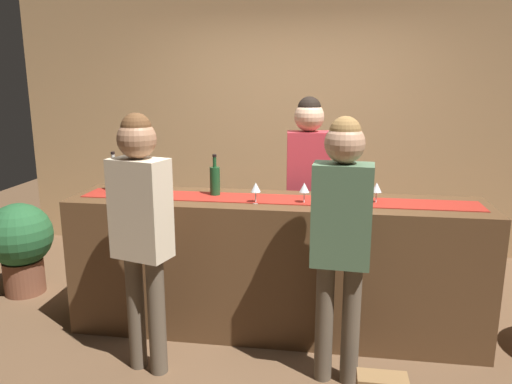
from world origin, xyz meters
TOP-DOWN VIEW (x-y plane):
  - ground_plane at (0.00, 0.00)m, footprint 10.00×10.00m
  - back_wall at (0.00, 1.90)m, footprint 6.00×0.12m
  - bar_counter at (0.00, 0.00)m, footprint 2.94×0.60m
  - counter_runner_cloth at (0.00, 0.00)m, footprint 2.80×0.28m
  - wine_bottle_green at (-0.45, 0.06)m, footprint 0.07×0.07m
  - wine_bottle_clear at (-1.23, 0.07)m, footprint 0.07×0.07m
  - wine_glass_near_customer at (0.69, -0.00)m, footprint 0.07×0.07m
  - wine_glass_mid_counter at (0.21, -0.08)m, footprint 0.07×0.07m
  - wine_glass_far_end at (-0.12, -0.12)m, footprint 0.07×0.07m
  - bartender at (0.20, 0.58)m, footprint 0.36×0.24m
  - customer_sipping at (0.45, -0.58)m, footprint 0.35×0.23m
  - customer_browsing at (-0.74, -0.64)m, footprint 0.38×0.29m
  - potted_plant_tall at (-2.23, 0.31)m, footprint 0.55×0.55m

SIDE VIEW (x-z plane):
  - ground_plane at x=0.00m, z-range 0.00..0.00m
  - potted_plant_tall at x=-2.23m, z-range 0.06..0.86m
  - bar_counter at x=0.00m, z-range 0.00..1.00m
  - counter_runner_cloth at x=0.00m, z-range 1.00..1.00m
  - customer_sipping at x=0.45m, z-range 0.18..1.82m
  - customer_browsing at x=-0.74m, z-range 0.19..1.83m
  - bartender at x=0.20m, z-range 0.20..1.90m
  - wine_glass_near_customer at x=0.69m, z-range 1.03..1.18m
  - wine_glass_mid_counter at x=0.21m, z-range 1.03..1.18m
  - wine_glass_far_end at x=-0.12m, z-range 1.03..1.18m
  - wine_bottle_green at x=-0.45m, z-range 0.96..1.26m
  - wine_bottle_clear at x=-1.23m, z-range 0.96..1.26m
  - back_wall at x=0.00m, z-range 0.00..2.90m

